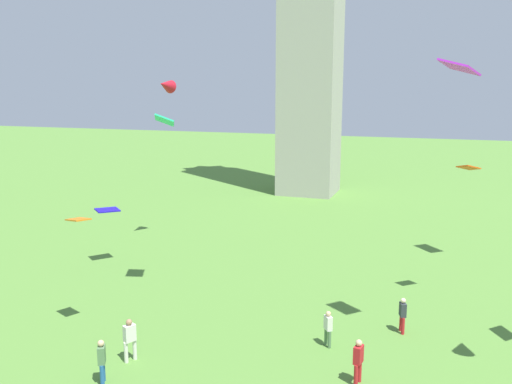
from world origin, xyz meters
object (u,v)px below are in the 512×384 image
(person_0, at_px, (403,313))
(person_4, at_px, (130,337))
(kite_flying_3, at_px, (78,219))
(kite_flying_11, at_px, (164,120))
(person_1, at_px, (328,326))
(kite_flying_1, at_px, (107,210))
(person_3, at_px, (358,359))
(kite_flying_2, at_px, (166,85))
(kite_flying_8, at_px, (469,168))
(kite_flying_6, at_px, (459,67))
(person_5, at_px, (102,359))

(person_0, bearing_deg, person_4, 103.26)
(kite_flying_3, bearing_deg, kite_flying_11, 95.87)
(person_0, height_order, kite_flying_3, kite_flying_3)
(kite_flying_3, bearing_deg, person_4, -2.26)
(person_1, bearing_deg, person_0, -86.87)
(kite_flying_1, xyz_separation_m, kite_flying_11, (6.24, -3.60, 5.95))
(person_1, xyz_separation_m, person_4, (-7.41, -3.97, 0.12))
(kite_flying_1, bearing_deg, person_3, 99.78)
(kite_flying_1, bearing_deg, kite_flying_3, 65.32)
(kite_flying_2, bearing_deg, person_4, -63.19)
(person_4, distance_m, kite_flying_11, 11.04)
(person_3, xyz_separation_m, kite_flying_8, (3.78, 9.86, 6.12))
(person_3, xyz_separation_m, kite_flying_6, (2.90, 3.85, 10.86))
(person_0, height_order, person_5, person_5)
(kite_flying_2, bearing_deg, person_1, -35.54)
(person_4, bearing_deg, kite_flying_1, 65.20)
(person_0, distance_m, person_3, 5.25)
(person_1, distance_m, kite_flying_8, 11.00)
(kite_flying_6, relative_size, kite_flying_11, 1.03)
(person_3, height_order, kite_flying_11, kite_flying_11)
(person_1, distance_m, person_4, 8.41)
(person_0, xyz_separation_m, kite_flying_2, (-16.81, 9.07, 10.30))
(person_0, bearing_deg, person_5, 109.95)
(person_5, distance_m, kite_flying_2, 21.14)
(kite_flying_8, bearing_deg, person_0, -165.97)
(person_0, height_order, kite_flying_8, kite_flying_8)
(kite_flying_6, bearing_deg, kite_flying_3, 50.01)
(person_4, distance_m, kite_flying_8, 18.13)
(kite_flying_3, xyz_separation_m, kite_flying_8, (16.50, 9.36, 1.84))
(person_1, bearing_deg, kite_flying_6, -111.96)
(person_1, height_order, kite_flying_8, kite_flying_8)
(kite_flying_1, distance_m, kite_flying_11, 9.34)
(person_4, distance_m, kite_flying_1, 13.49)
(person_0, relative_size, person_3, 0.92)
(person_1, bearing_deg, person_4, 81.54)
(kite_flying_1, xyz_separation_m, kite_flying_8, (21.01, 0.70, 3.63))
(kite_flying_11, bearing_deg, person_1, -135.66)
(person_0, relative_size, kite_flying_11, 1.03)
(person_3, xyz_separation_m, kite_flying_11, (-10.99, 5.56, 8.44))
(kite_flying_2, bearing_deg, person_3, -38.10)
(person_0, distance_m, person_5, 13.30)
(person_0, xyz_separation_m, kite_flying_6, (1.66, -1.25, 10.94))
(kite_flying_2, relative_size, kite_flying_11, 0.90)
(kite_flying_11, bearing_deg, person_3, -145.04)
(kite_flying_2, xyz_separation_m, kite_flying_3, (2.85, -13.67, -5.94))
(kite_flying_2, height_order, kite_flying_11, kite_flying_2)
(person_0, bearing_deg, person_3, 147.81)
(kite_flying_2, distance_m, kite_flying_3, 15.17)
(kite_flying_2, bearing_deg, kite_flying_3, -74.00)
(person_3, distance_m, person_4, 9.22)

